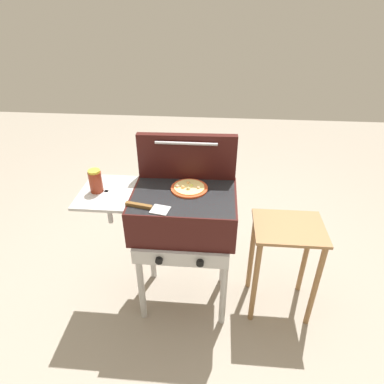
% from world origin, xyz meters
% --- Properties ---
extents(ground_plane, '(8.00, 8.00, 0.00)m').
position_xyz_m(ground_plane, '(0.00, 0.00, 0.00)').
color(ground_plane, gray).
extents(grill, '(0.96, 0.53, 0.90)m').
position_xyz_m(grill, '(-0.01, -0.00, 0.76)').
color(grill, '#38110F').
rests_on(grill, ground_plane).
extents(grill_lid_open, '(0.63, 0.09, 0.30)m').
position_xyz_m(grill_lid_open, '(0.00, 0.21, 1.05)').
color(grill_lid_open, '#38110F').
rests_on(grill_lid_open, grill).
extents(pizza_cheese, '(0.23, 0.23, 0.03)m').
position_xyz_m(pizza_cheese, '(0.03, 0.06, 0.91)').
color(pizza_cheese, '#C64723').
rests_on(pizza_cheese, grill).
extents(sauce_jar, '(0.08, 0.08, 0.14)m').
position_xyz_m(sauce_jar, '(-0.53, -0.01, 0.97)').
color(sauce_jar, maroon).
rests_on(sauce_jar, grill).
extents(spatula, '(0.27, 0.11, 0.02)m').
position_xyz_m(spatula, '(-0.19, -0.16, 0.91)').
color(spatula, '#B7BABF').
rests_on(spatula, grill).
extents(prep_table, '(0.44, 0.36, 0.70)m').
position_xyz_m(prep_table, '(0.66, 0.00, 0.51)').
color(prep_table, olive).
rests_on(prep_table, ground_plane).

